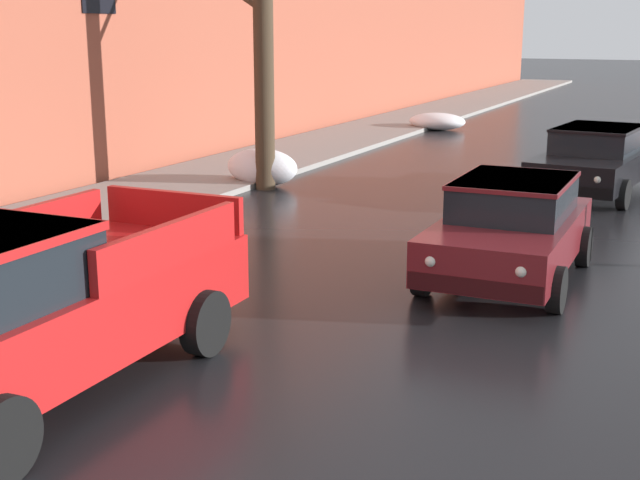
% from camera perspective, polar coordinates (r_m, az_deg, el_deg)
% --- Properties ---
extents(left_sidewalk_slab, '(3.13, 80.00, 0.13)m').
position_cam_1_polar(left_sidewalk_slab, '(20.76, -6.44, 4.48)').
color(left_sidewalk_slab, gray).
rests_on(left_sidewalk_slab, ground).
extents(snow_bank_near_corner_left, '(1.69, 0.96, 0.83)m').
position_cam_1_polar(snow_bank_near_corner_left, '(19.26, -3.88, 4.81)').
color(snow_bank_near_corner_left, white).
rests_on(snow_bank_near_corner_left, ground).
extents(snow_bank_along_right_kerb, '(1.97, 1.40, 0.58)m').
position_cam_1_polar(snow_bank_along_right_kerb, '(30.14, 7.72, 7.82)').
color(snow_bank_along_right_kerb, white).
rests_on(snow_bank_along_right_kerb, ground).
extents(bare_tree_mid_block, '(3.94, 1.77, 7.56)m').
position_cam_1_polar(bare_tree_mid_block, '(18.59, -3.82, 15.26)').
color(bare_tree_mid_block, '#423323').
rests_on(bare_tree_mid_block, ground).
extents(pickup_truck_red_approaching_near_lane, '(2.26, 5.03, 1.76)m').
position_cam_1_polar(pickup_truck_red_approaching_near_lane, '(8.60, -19.12, -4.26)').
color(pickup_truck_red_approaching_near_lane, red).
rests_on(pickup_truck_red_approaching_near_lane, ground).
extents(sedan_maroon_parked_kerbside_close, '(1.96, 3.89, 1.42)m').
position_cam_1_polar(sedan_maroon_parked_kerbside_close, '(12.22, 12.54, 0.84)').
color(sedan_maroon_parked_kerbside_close, maroon).
rests_on(sedan_maroon_parked_kerbside_close, ground).
extents(sedan_black_parked_kerbside_mid, '(2.31, 4.42, 1.42)m').
position_cam_1_polar(sedan_black_parked_kerbside_mid, '(19.10, 17.81, 5.17)').
color(sedan_black_parked_kerbside_mid, black).
rests_on(sedan_black_parked_kerbside_mid, ground).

